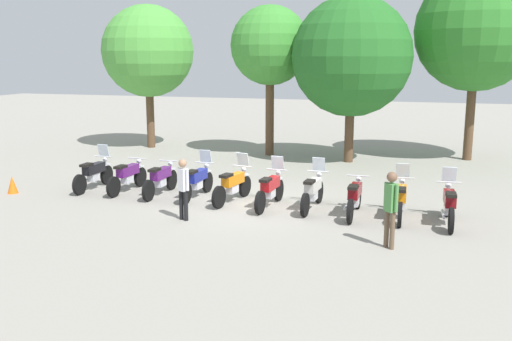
# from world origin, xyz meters

# --- Properties ---
(ground_plane) EXTENTS (80.00, 80.00, 0.00)m
(ground_plane) POSITION_xyz_m (0.00, 0.00, 0.00)
(ground_plane) COLOR gray
(motorcycle_0) EXTENTS (0.62, 2.19, 1.37)m
(motorcycle_0) POSITION_xyz_m (-5.38, 0.39, 0.52)
(motorcycle_0) COLOR black
(motorcycle_0) RESTS_ON ground_plane
(motorcycle_1) EXTENTS (0.62, 2.19, 0.99)m
(motorcycle_1) POSITION_xyz_m (-4.19, 0.40, 0.50)
(motorcycle_1) COLOR black
(motorcycle_1) RESTS_ON ground_plane
(motorcycle_2) EXTENTS (0.62, 2.19, 0.99)m
(motorcycle_2) POSITION_xyz_m (-2.99, 0.29, 0.50)
(motorcycle_2) COLOR black
(motorcycle_2) RESTS_ON ground_plane
(motorcycle_3) EXTENTS (0.62, 2.19, 1.37)m
(motorcycle_3) POSITION_xyz_m (-1.79, 0.33, 0.52)
(motorcycle_3) COLOR black
(motorcycle_3) RESTS_ON ground_plane
(motorcycle_4) EXTENTS (0.72, 2.17, 1.37)m
(motorcycle_4) POSITION_xyz_m (-0.59, 0.14, 0.52)
(motorcycle_4) COLOR black
(motorcycle_4) RESTS_ON ground_plane
(motorcycle_5) EXTENTS (0.62, 2.19, 1.37)m
(motorcycle_5) POSITION_xyz_m (0.60, -0.09, 0.52)
(motorcycle_5) COLOR black
(motorcycle_5) RESTS_ON ground_plane
(motorcycle_6) EXTENTS (0.62, 2.19, 1.37)m
(motorcycle_6) POSITION_xyz_m (1.79, 0.02, 0.52)
(motorcycle_6) COLOR black
(motorcycle_6) RESTS_ON ground_plane
(motorcycle_7) EXTENTS (0.62, 2.19, 0.99)m
(motorcycle_7) POSITION_xyz_m (2.99, -0.29, 0.50)
(motorcycle_7) COLOR black
(motorcycle_7) RESTS_ON ground_plane
(motorcycle_8) EXTENTS (0.62, 2.19, 1.37)m
(motorcycle_8) POSITION_xyz_m (4.18, -0.20, 0.52)
(motorcycle_8) COLOR black
(motorcycle_8) RESTS_ON ground_plane
(motorcycle_9) EXTENTS (0.62, 2.19, 1.37)m
(motorcycle_9) POSITION_xyz_m (5.38, -0.39, 0.52)
(motorcycle_9) COLOR black
(motorcycle_9) RESTS_ON ground_plane
(person_0) EXTENTS (0.40, 0.28, 1.61)m
(person_0) POSITION_xyz_m (-1.20, -2.01, 0.93)
(person_0) COLOR black
(person_0) RESTS_ON ground_plane
(person_1) EXTENTS (0.36, 0.32, 1.73)m
(person_1) POSITION_xyz_m (4.06, -2.73, 1.02)
(person_1) COLOR brown
(person_1) RESTS_ON ground_plane
(tree_0) EXTENTS (4.16, 4.16, 6.50)m
(tree_0) POSITION_xyz_m (-7.60, 8.65, 4.40)
(tree_0) COLOR brown
(tree_0) RESTS_ON ground_plane
(tree_1) EXTENTS (3.31, 3.31, 6.29)m
(tree_1) POSITION_xyz_m (-1.73, 8.23, 4.60)
(tree_1) COLOR brown
(tree_1) RESTS_ON ground_plane
(tree_2) EXTENTS (4.70, 4.70, 6.53)m
(tree_2) POSITION_xyz_m (1.76, 7.56, 4.17)
(tree_2) COLOR brown
(tree_2) RESTS_ON ground_plane
(tree_3) EXTENTS (4.80, 4.80, 7.59)m
(tree_3) POSITION_xyz_m (6.38, 9.45, 5.17)
(tree_3) COLOR brown
(tree_3) RESTS_ON ground_plane
(traffic_cone) EXTENTS (0.32, 0.32, 0.55)m
(traffic_cone) POSITION_xyz_m (-7.50, -0.86, 0.28)
(traffic_cone) COLOR orange
(traffic_cone) RESTS_ON ground_plane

